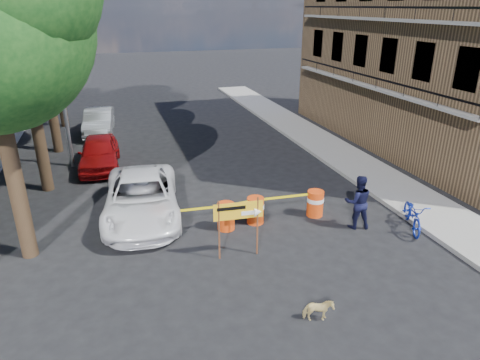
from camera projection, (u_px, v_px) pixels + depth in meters
ground at (274, 253)px, 12.51m from camera, size 120.00×120.00×0.00m
sidewalk_east at (353, 163)px, 19.48m from camera, size 2.40×40.00×0.15m
apartment_building at (450, 22)px, 20.58m from camera, size 8.00×16.00×12.00m
tree_mid_a at (21, 28)px, 14.59m from camera, size 5.25×5.00×8.68m
tree_mid_b at (36, 6)px, 18.75m from camera, size 5.67×5.40×9.62m
tree_far at (49, 15)px, 23.36m from camera, size 5.04×4.80×8.84m
streetlamp at (59, 67)px, 17.64m from camera, size 1.25×0.18×8.00m
barrel_far_left at (160, 223)px, 13.25m from camera, size 0.58×0.58×0.90m
barrel_mid_left at (226, 216)px, 13.71m from camera, size 0.58×0.58×0.90m
barrel_mid_right at (255, 210)px, 14.11m from camera, size 0.58×0.58×0.90m
barrel_far_right at (315, 203)px, 14.60m from camera, size 0.58×0.58×0.90m
detour_sign at (245, 215)px, 11.90m from camera, size 1.41×0.28×1.81m
pedestrian at (358, 202)px, 13.67m from camera, size 1.02×0.89×1.79m
bicycle at (415, 202)px, 13.54m from camera, size 1.02×1.19×1.91m
dog at (318, 311)px, 9.73m from camera, size 0.73×0.45×0.57m
suv_white at (142, 198)px, 14.39m from camera, size 2.92×5.44×1.45m
sedan_red at (99, 153)px, 18.86m from camera, size 1.85×4.18×1.40m
sedan_silver at (99, 121)px, 23.95m from camera, size 1.80×4.31×1.39m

